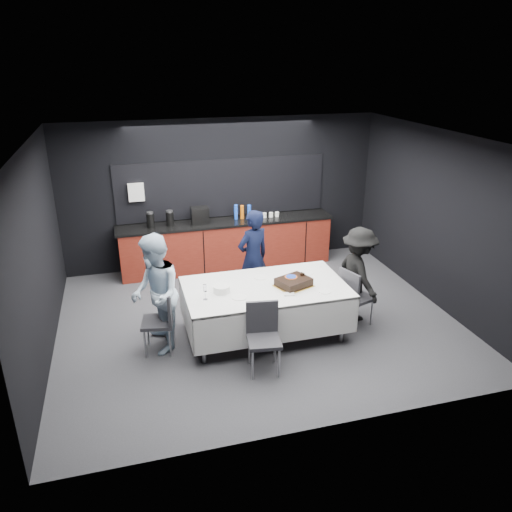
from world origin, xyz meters
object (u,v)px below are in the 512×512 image
Objects in this scene: chair_near at (263,332)px; party_table at (265,295)px; chair_left at (163,316)px; person_right at (358,274)px; champagne_flute at (205,289)px; chair_right at (353,294)px; person_left at (156,294)px; person_center at (253,258)px; plate_stack at (222,289)px; cake_assembly at (294,282)px.

party_table is at bearing 71.86° from chair_near.
chair_left is 3.00m from person_right.
chair_right is (2.25, 0.07, -0.40)m from champagne_flute.
chair_right is at bearing 1.78° from champagne_flute.
chair_near is 1.56m from person_left.
person_center reaches higher than chair_left.
plate_stack is 0.93m from chair_near.
plate_stack is 0.25× the size of chair_right.
cake_assembly is at bearing 47.23° from chair_near.
chair_near is (-0.27, -0.82, -0.11)m from party_table.
chair_right is 0.55× the size of person_left.
person_center is (0.73, 1.02, -0.02)m from plate_stack.
chair_left is 1.00× the size of chair_right.
champagne_flute is (-0.90, -0.18, 0.30)m from party_table.
champagne_flute is at bearing -12.56° from chair_left.
party_table is at bearing 89.70° from person_right.
plate_stack is 0.90m from person_left.
chair_right is 1.70m from person_center.
plate_stack reaches higher than party_table.
chair_left is (-0.58, 0.13, -0.40)m from champagne_flute.
person_right is at bearing 52.30° from chair_right.
chair_near is at bearing 54.16° from person_left.
chair_right is at bearing -2.67° from plate_stack.
person_center is at bearing 53.36° from person_right.
person_center reaches higher than person_right.
chair_right reaches higher than plate_stack.
party_table is 1.44× the size of person_center.
chair_right is at bearing 23.58° from chair_near.
person_right reaches higher than party_table.
chair_near is (0.63, -0.63, -0.40)m from champagne_flute.
person_center is at bearing 34.03° from chair_left.
chair_near is 0.57× the size of person_center.
plate_stack is at bearing -178.28° from party_table.
chair_near is 2.01m from person_right.
person_left is at bearing 132.17° from chair_left.
plate_stack is 0.25× the size of chair_near.
chair_near is (0.37, -0.80, -0.30)m from plate_stack.
plate_stack is 2.16m from person_right.
person_left is (-1.28, 0.84, 0.31)m from chair_near.
chair_right is 0.57× the size of person_center.
person_right is (3.06, 0.08, -0.10)m from person_left.
cake_assembly is 1.94m from person_left.
champagne_flute is 0.14× the size of person_center.
person_right is at bearing 88.91° from person_left.
party_table is at bearing 62.50° from person_center.
person_right is at bearing 10.34° from cake_assembly.
plate_stack is (-0.64, -0.02, 0.19)m from party_table.
person_center reaches higher than party_table.
person_center is at bearing 54.39° from plate_stack.
cake_assembly is 0.35× the size of person_left.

